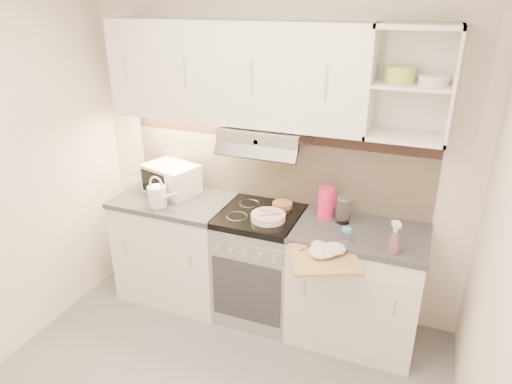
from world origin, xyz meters
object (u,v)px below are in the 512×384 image
at_px(watering_can, 158,195).
at_px(cutting_board, 324,259).
at_px(spray_bottle, 395,239).
at_px(pink_pitcher, 326,203).
at_px(electric_range, 260,264).
at_px(plate_stack, 268,217).
at_px(microwave, 171,179).
at_px(glass_jar, 343,210).

xyz_separation_m(watering_can, cutting_board, (1.37, -0.25, -0.11)).
bearing_deg(spray_bottle, pink_pitcher, 126.23).
height_order(electric_range, watering_can, watering_can).
bearing_deg(plate_stack, spray_bottle, -8.63).
relative_size(microwave, watering_can, 1.71).
height_order(watering_can, plate_stack, watering_can).
distance_m(watering_can, cutting_board, 1.40).
relative_size(glass_jar, spray_bottle, 0.84).
height_order(glass_jar, cutting_board, glass_jar).
xyz_separation_m(electric_range, microwave, (-0.83, 0.10, 0.57)).
xyz_separation_m(watering_can, plate_stack, (0.87, 0.08, -0.06)).
bearing_deg(glass_jar, cutting_board, -91.28).
distance_m(spray_bottle, cutting_board, 0.46).
distance_m(microwave, plate_stack, 0.94).
height_order(spray_bottle, cutting_board, spray_bottle).
relative_size(electric_range, watering_can, 3.18).
height_order(plate_stack, cutting_board, plate_stack).
bearing_deg(cutting_board, pink_pitcher, 79.05).
xyz_separation_m(electric_range, pink_pitcher, (0.47, 0.11, 0.57)).
xyz_separation_m(plate_stack, spray_bottle, (0.89, -0.14, 0.07)).
bearing_deg(pink_pitcher, spray_bottle, -43.57).
height_order(electric_range, pink_pitcher, pink_pitcher).
xyz_separation_m(watering_can, glass_jar, (1.38, 0.24, 0.01)).
distance_m(microwave, spray_bottle, 1.84).
bearing_deg(electric_range, microwave, 172.84).
height_order(electric_range, spray_bottle, spray_bottle).
distance_m(microwave, pink_pitcher, 1.29).
bearing_deg(electric_range, glass_jar, 7.14).
relative_size(watering_can, glass_jar, 1.42).
xyz_separation_m(microwave, cutting_board, (1.42, -0.52, -0.15)).
bearing_deg(pink_pitcher, microwave, 169.22).
distance_m(plate_stack, pink_pitcher, 0.43).
bearing_deg(spray_bottle, electric_range, 146.16).
height_order(electric_range, glass_jar, glass_jar).
xyz_separation_m(pink_pitcher, spray_bottle, (0.52, -0.33, -0.02)).
bearing_deg(spray_bottle, cutting_board, -175.10).
height_order(pink_pitcher, glass_jar, pink_pitcher).
relative_size(electric_range, microwave, 1.86).
bearing_deg(pink_pitcher, glass_jar, -25.78).
relative_size(electric_range, cutting_board, 2.17).
relative_size(electric_range, plate_stack, 3.57).
bearing_deg(cutting_board, microwave, 135.75).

